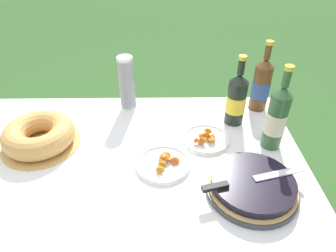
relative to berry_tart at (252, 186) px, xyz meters
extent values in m
cube|color=brown|center=(-0.58, 0.18, -0.05)|extent=(1.65, 0.90, 0.03)
cylinder|color=brown|center=(0.18, 0.57, -0.41)|extent=(0.06, 0.06, 0.68)
cube|color=white|center=(-0.58, 0.18, -0.03)|extent=(1.66, 0.91, 0.00)
cube|color=white|center=(-0.58, 0.63, -0.08)|extent=(1.66, 0.01, 0.10)
cube|color=white|center=(0.25, 0.18, -0.08)|extent=(0.00, 0.91, 0.10)
cylinder|color=#38383D|center=(0.00, 0.00, -0.02)|extent=(0.31, 0.31, 0.02)
cylinder|color=tan|center=(0.00, 0.00, 0.00)|extent=(0.30, 0.30, 0.01)
cylinder|color=black|center=(0.00, 0.00, 0.02)|extent=(0.28, 0.28, 0.03)
cube|color=silver|center=(0.09, 0.02, 0.03)|extent=(0.19, 0.07, 0.00)
cube|color=black|center=(-0.14, -0.04, 0.04)|extent=(0.09, 0.04, 0.01)
cylinder|color=tan|center=(-0.81, 0.27, -0.02)|extent=(0.32, 0.32, 0.01)
torus|color=tan|center=(-0.81, 0.27, 0.03)|extent=(0.29, 0.29, 0.09)
cylinder|color=white|center=(-0.47, 0.54, 0.02)|extent=(0.07, 0.07, 0.09)
cylinder|color=white|center=(-0.47, 0.54, 0.03)|extent=(0.07, 0.07, 0.09)
cylinder|color=white|center=(-0.47, 0.54, 0.05)|extent=(0.07, 0.07, 0.09)
cylinder|color=white|center=(-0.47, 0.54, 0.06)|extent=(0.07, 0.07, 0.09)
cylinder|color=white|center=(-0.47, 0.54, 0.07)|extent=(0.07, 0.07, 0.09)
cylinder|color=white|center=(-0.47, 0.54, 0.09)|extent=(0.07, 0.07, 0.09)
cylinder|color=white|center=(-0.47, 0.54, 0.10)|extent=(0.07, 0.07, 0.09)
cylinder|color=white|center=(-0.47, 0.54, 0.11)|extent=(0.07, 0.07, 0.09)
cylinder|color=white|center=(-0.47, 0.54, 0.12)|extent=(0.07, 0.07, 0.09)
cylinder|color=white|center=(-0.47, 0.54, 0.14)|extent=(0.07, 0.07, 0.09)
cylinder|color=white|center=(-0.47, 0.54, 0.15)|extent=(0.07, 0.07, 0.09)
cylinder|color=white|center=(-0.47, 0.54, 0.16)|extent=(0.07, 0.07, 0.09)
cylinder|color=white|center=(-0.47, 0.54, 0.18)|extent=(0.07, 0.07, 0.09)
cylinder|color=white|center=(-0.47, 0.54, 0.19)|extent=(0.07, 0.07, 0.09)
torus|color=white|center=(-0.47, 0.54, 0.24)|extent=(0.07, 0.07, 0.01)
cylinder|color=#2D562D|center=(0.14, 0.25, 0.09)|extent=(0.08, 0.08, 0.24)
cylinder|color=beige|center=(0.14, 0.25, 0.09)|extent=(0.08, 0.08, 0.09)
cone|color=#2D562D|center=(0.14, 0.25, 0.23)|extent=(0.08, 0.08, 0.04)
cylinder|color=#2D562D|center=(0.14, 0.25, 0.28)|extent=(0.03, 0.03, 0.06)
cylinder|color=gold|center=(0.14, 0.25, 0.32)|extent=(0.03, 0.03, 0.02)
cylinder|color=brown|center=(0.15, 0.54, 0.08)|extent=(0.08, 0.08, 0.22)
cylinder|color=#334C93|center=(0.15, 0.54, 0.08)|extent=(0.08, 0.08, 0.08)
cone|color=brown|center=(0.15, 0.54, 0.21)|extent=(0.08, 0.08, 0.04)
cylinder|color=brown|center=(0.15, 0.54, 0.26)|extent=(0.03, 0.03, 0.06)
cylinder|color=gold|center=(0.15, 0.54, 0.30)|extent=(0.03, 0.03, 0.02)
cylinder|color=black|center=(0.02, 0.42, 0.07)|extent=(0.08, 0.08, 0.20)
cylinder|color=yellow|center=(0.02, 0.42, 0.07)|extent=(0.09, 0.09, 0.08)
cone|color=black|center=(0.02, 0.42, 0.19)|extent=(0.08, 0.08, 0.04)
cylinder|color=black|center=(0.02, 0.42, 0.24)|extent=(0.03, 0.03, 0.06)
cylinder|color=gold|center=(0.02, 0.42, 0.28)|extent=(0.03, 0.03, 0.02)
cylinder|color=white|center=(-0.30, 0.13, -0.02)|extent=(0.21, 0.21, 0.01)
torus|color=white|center=(-0.30, 0.13, -0.01)|extent=(0.21, 0.21, 0.01)
cone|color=#C8541A|center=(-0.26, 0.14, 0.00)|extent=(0.05, 0.05, 0.03)
cone|color=#AC6419|center=(-0.31, 0.11, 0.00)|extent=(0.05, 0.05, 0.03)
cone|color=#BB6C1A|center=(-0.32, 0.08, 0.00)|extent=(0.04, 0.04, 0.03)
cone|color=#B05119|center=(-0.29, 0.16, 0.00)|extent=(0.05, 0.05, 0.05)
cone|color=#CA6B1E|center=(-0.31, 0.13, 0.00)|extent=(0.04, 0.04, 0.03)
cone|color=#B6640C|center=(-0.29, 0.15, 0.00)|extent=(0.05, 0.05, 0.04)
cone|color=#BD6820|center=(-0.30, 0.14, 0.01)|extent=(0.05, 0.05, 0.05)
cylinder|color=white|center=(-0.12, 0.28, -0.02)|extent=(0.20, 0.20, 0.01)
torus|color=white|center=(-0.12, 0.28, -0.01)|extent=(0.19, 0.19, 0.01)
cone|color=#AD4409|center=(-0.14, 0.27, 0.01)|extent=(0.05, 0.05, 0.03)
cone|color=#BF6C0C|center=(-0.11, 0.28, -0.01)|extent=(0.03, 0.03, 0.03)
cone|color=#B9470F|center=(-0.10, 0.28, 0.00)|extent=(0.04, 0.03, 0.04)
cone|color=#AD5917|center=(-0.15, 0.25, 0.01)|extent=(0.06, 0.05, 0.04)
cone|color=#AC5C10|center=(-0.12, 0.28, 0.01)|extent=(0.05, 0.05, 0.03)
cone|color=#CA720E|center=(-0.11, 0.31, 0.01)|extent=(0.04, 0.04, 0.02)
cone|color=orange|center=(-0.12, 0.28, -0.01)|extent=(0.05, 0.05, 0.04)
cone|color=#CB5E13|center=(-0.17, 0.25, 0.01)|extent=(0.04, 0.04, 0.02)
cone|color=orange|center=(-0.10, 0.26, 0.01)|extent=(0.05, 0.05, 0.04)
cone|color=#AB5813|center=(-0.12, 0.32, 0.01)|extent=(0.04, 0.04, 0.02)
camera|label=1|loc=(-0.30, -0.70, 0.76)|focal=32.00mm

